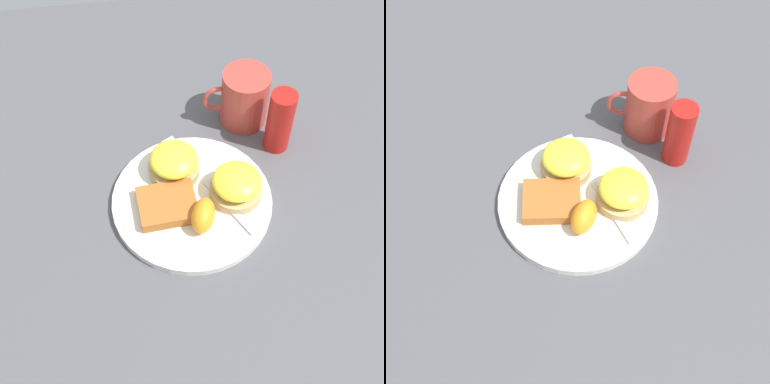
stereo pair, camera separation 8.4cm
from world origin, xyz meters
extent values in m
plane|color=#4C4C51|center=(0.00, 0.00, 0.00)|extent=(1.10, 1.10, 0.00)
cylinder|color=silver|center=(0.00, 0.00, 0.01)|extent=(0.26, 0.26, 0.01)
cylinder|color=tan|center=(-0.07, 0.00, 0.02)|extent=(0.08, 0.08, 0.02)
ellipsoid|color=yellow|center=(-0.07, 0.00, 0.05)|extent=(0.08, 0.08, 0.03)
cylinder|color=tan|center=(0.02, -0.06, 0.02)|extent=(0.08, 0.08, 0.02)
ellipsoid|color=yellow|center=(0.02, -0.06, 0.05)|extent=(0.08, 0.08, 0.03)
cube|color=#A65C26|center=(0.04, 0.01, 0.02)|extent=(0.10, 0.08, 0.02)
ellipsoid|color=orange|center=(-0.01, 0.05, 0.04)|extent=(0.05, 0.07, 0.04)
cube|color=silver|center=(-0.06, 0.02, 0.02)|extent=(0.07, 0.11, 0.00)
cube|color=silver|center=(0.01, -0.11, 0.02)|extent=(0.04, 0.05, 0.00)
cylinder|color=#B23D33|center=(-0.12, -0.17, 0.05)|extent=(0.08, 0.08, 0.10)
torus|color=#B23D33|center=(-0.07, -0.17, 0.06)|extent=(0.05, 0.01, 0.05)
cylinder|color=#B21914|center=(-0.16, -0.10, 0.06)|extent=(0.04, 0.04, 0.12)
camera|label=1|loc=(0.07, 0.47, 0.73)|focal=50.00mm
camera|label=2|loc=(-0.01, 0.47, 0.73)|focal=50.00mm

